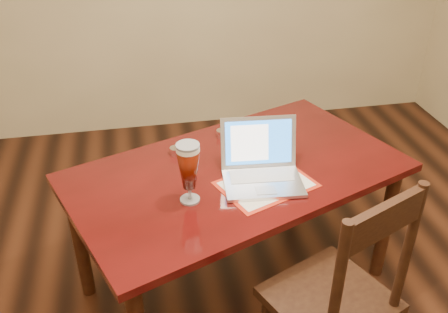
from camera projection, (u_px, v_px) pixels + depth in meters
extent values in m
cube|color=#440909|center=(237.00, 173.00, 2.44)|extent=(1.83, 1.43, 0.04)
cylinder|color=#381D0E|center=(386.00, 223.00, 2.70)|extent=(0.07, 0.07, 0.71)
cylinder|color=#381D0E|center=(80.00, 242.00, 2.57)|extent=(0.07, 0.07, 0.71)
cylinder|color=#381D0E|center=(297.00, 162.00, 3.23)|extent=(0.07, 0.07, 0.71)
cube|color=#AF2310|center=(266.00, 184.00, 2.31)|extent=(0.50, 0.43, 0.00)
cube|color=beige|center=(266.00, 184.00, 2.31)|extent=(0.45, 0.38, 0.00)
cube|color=silver|center=(263.00, 183.00, 2.30)|extent=(0.38, 0.28, 0.02)
cube|color=#BABABF|center=(261.00, 176.00, 2.34)|extent=(0.30, 0.14, 0.00)
cube|color=#B9B8BD|center=(266.00, 190.00, 2.24)|extent=(0.10, 0.07, 0.00)
cube|color=silver|center=(258.00, 142.00, 2.37)|extent=(0.36, 0.10, 0.24)
cube|color=blue|center=(259.00, 142.00, 2.36)|extent=(0.32, 0.08, 0.20)
cube|color=white|center=(250.00, 143.00, 2.36)|extent=(0.18, 0.06, 0.17)
cylinder|color=silver|center=(190.00, 200.00, 2.21)|extent=(0.09, 0.09, 0.01)
cylinder|color=silver|center=(190.00, 193.00, 2.19)|extent=(0.02, 0.02, 0.06)
cylinder|color=silver|center=(188.00, 149.00, 2.07)|extent=(0.10, 0.10, 0.02)
cylinder|color=silver|center=(188.00, 146.00, 2.06)|extent=(0.10, 0.10, 0.01)
cylinder|color=silver|center=(176.00, 151.00, 2.54)|extent=(0.06, 0.06, 0.04)
cylinder|color=silver|center=(222.00, 133.00, 2.70)|extent=(0.06, 0.06, 0.04)
cube|color=black|center=(329.00, 300.00, 2.08)|extent=(0.60, 0.59, 0.04)
cylinder|color=black|center=(326.00, 296.00, 2.43)|extent=(0.04, 0.04, 0.45)
cylinder|color=black|center=(337.00, 290.00, 1.70)|extent=(0.04, 0.04, 0.60)
cylinder|color=black|center=(408.00, 248.00, 1.88)|extent=(0.04, 0.04, 0.60)
cube|color=black|center=(385.00, 220.00, 1.68)|extent=(0.36, 0.18, 0.13)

